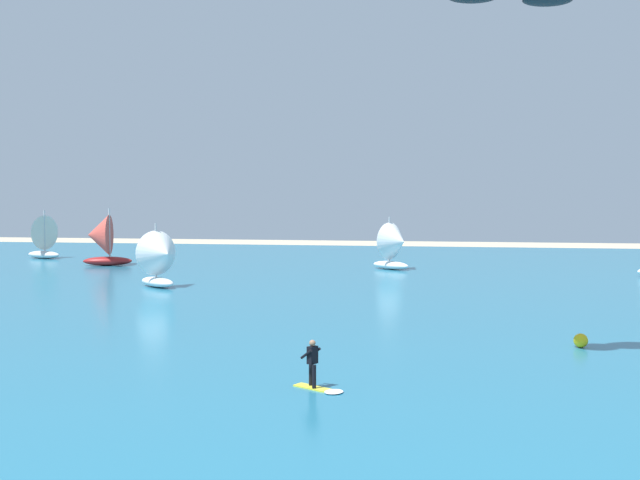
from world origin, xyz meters
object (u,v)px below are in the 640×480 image
sailboat_far_right (100,239)px  sailboat_center_horizon (161,258)px  marker_buoy (581,341)px  sailboat_mid_left (39,236)px  sailboat_far_left (396,246)px  kitesurfer (317,372)px

sailboat_far_right → sailboat_center_horizon: bearing=-51.8°
marker_buoy → sailboat_center_horizon: bearing=146.2°
sailboat_far_right → sailboat_mid_left: bearing=145.9°
sailboat_far_right → sailboat_far_left: size_ratio=1.15×
sailboat_far_right → marker_buoy: bearing=-40.8°
sailboat_mid_left → sailboat_center_horizon: size_ratio=1.13×
kitesurfer → sailboat_far_right: sailboat_far_right is taller
sailboat_mid_left → marker_buoy: 64.48m
kitesurfer → sailboat_far_right: 51.68m
kitesurfer → sailboat_center_horizon: size_ratio=0.42×
sailboat_mid_left → marker_buoy: bearing=-39.5°
marker_buoy → sailboat_mid_left: bearing=140.5°
sailboat_mid_left → kitesurfer: bearing=-51.6°
sailboat_center_horizon → sailboat_far_left: bearing=46.8°
sailboat_center_horizon → kitesurfer: bearing=-58.6°
sailboat_far_left → sailboat_center_horizon: size_ratio=1.04×
sailboat_far_right → sailboat_center_horizon: (12.66, -16.06, -0.40)m
sailboat_mid_left → sailboat_center_horizon: sailboat_mid_left is taller
kitesurfer → sailboat_center_horizon: sailboat_center_horizon is taller
sailboat_far_left → sailboat_far_right: bearing=-178.5°
sailboat_far_left → marker_buoy: sailboat_far_left is taller
sailboat_far_right → kitesurfer: bearing=-55.9°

